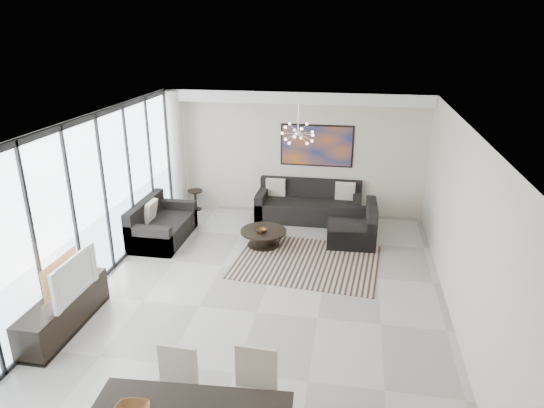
% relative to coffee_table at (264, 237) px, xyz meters
% --- Properties ---
extents(room_shell, '(6.00, 9.00, 2.90)m').
position_rel_coffee_table_xyz_m(room_shell, '(0.83, -2.45, 1.26)').
color(room_shell, '#A8A39B').
rests_on(room_shell, ground).
extents(window_wall, '(0.37, 8.95, 2.90)m').
position_rel_coffee_table_xyz_m(window_wall, '(-2.49, -2.45, 1.28)').
color(window_wall, white).
rests_on(window_wall, floor).
extents(soffit, '(5.98, 0.40, 0.26)m').
position_rel_coffee_table_xyz_m(soffit, '(0.37, 1.85, 2.58)').
color(soffit, white).
rests_on(soffit, room_shell).
extents(painting, '(1.68, 0.04, 0.98)m').
position_rel_coffee_table_xyz_m(painting, '(0.87, 2.02, 1.46)').
color(painting, '#C05B1A').
rests_on(painting, room_shell).
extents(chandelier, '(0.66, 0.66, 0.71)m').
position_rel_coffee_table_xyz_m(chandelier, '(0.67, 0.05, 2.16)').
color(chandelier, silver).
rests_on(chandelier, room_shell).
extents(rug, '(2.85, 2.29, 0.01)m').
position_rel_coffee_table_xyz_m(rug, '(0.97, -0.59, -0.18)').
color(rug, black).
rests_on(rug, floor).
extents(coffee_table, '(0.95, 0.95, 0.33)m').
position_rel_coffee_table_xyz_m(coffee_table, '(0.00, 0.00, 0.00)').
color(coffee_table, black).
rests_on(coffee_table, floor).
extents(bowl_coffee, '(0.25, 0.25, 0.07)m').
position_rel_coffee_table_xyz_m(bowl_coffee, '(-0.02, -0.08, 0.18)').
color(bowl_coffee, brown).
rests_on(bowl_coffee, coffee_table).
extents(sofa_main, '(2.38, 0.98, 0.87)m').
position_rel_coffee_table_xyz_m(sofa_main, '(0.76, 1.62, 0.11)').
color(sofa_main, black).
rests_on(sofa_main, floor).
extents(loveseat, '(0.95, 1.69, 0.84)m').
position_rel_coffee_table_xyz_m(loveseat, '(-2.18, -0.09, 0.10)').
color(loveseat, black).
rests_on(loveseat, floor).
extents(armchair, '(1.01, 1.07, 0.87)m').
position_rel_coffee_table_xyz_m(armchair, '(1.81, 0.48, 0.11)').
color(armchair, black).
rests_on(armchair, floor).
extents(side_table, '(0.36, 0.36, 0.50)m').
position_rel_coffee_table_xyz_m(side_table, '(-2.02, 1.70, 0.14)').
color(side_table, black).
rests_on(side_table, floor).
extents(tv_console, '(0.50, 1.79, 0.56)m').
position_rel_coffee_table_xyz_m(tv_console, '(-2.39, -3.35, 0.09)').
color(tv_console, black).
rests_on(tv_console, floor).
extents(television, '(0.15, 1.08, 0.62)m').
position_rel_coffee_table_xyz_m(television, '(-2.23, -3.32, 0.68)').
color(television, gray).
rests_on(television, tv_console).
extents(dining_chair_nw, '(0.47, 0.47, 0.98)m').
position_rel_coffee_table_xyz_m(dining_chair_nw, '(-0.06, -4.83, 0.38)').
color(dining_chair_nw, beige).
rests_on(dining_chair_nw, floor).
extents(dining_chair_ne, '(0.49, 0.49, 1.02)m').
position_rel_coffee_table_xyz_m(dining_chair_ne, '(0.81, -4.75, 0.40)').
color(dining_chair_ne, beige).
rests_on(dining_chair_ne, floor).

